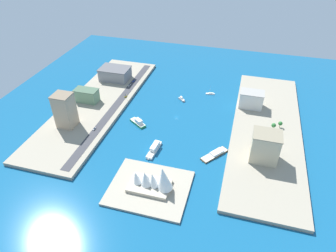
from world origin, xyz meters
The scene contains 22 objects.
ground_plane centered at (0.00, 0.00, 0.00)m, with size 440.00×440.00×0.00m, color #145684.
quay_west centered at (-98.02, 0.00, 1.74)m, with size 70.00×240.00×3.48m, color #9E937F.
quay_east centered at (98.02, 0.00, 1.74)m, with size 70.00×240.00×3.48m, color #9E937F.
peninsula_point centered at (-4.64, 110.18, 1.00)m, with size 66.20×55.84×2.00m, color #A89E89.
road_strip centered at (73.30, 0.00, 3.55)m, with size 9.19×228.00×0.15m, color #38383D.
sailboat_small_white centered at (-28.33, -61.28, 0.87)m, with size 11.81×5.31×12.03m.
ferry_white_commuter centered at (6.45, 62.53, 2.55)m, with size 8.52×28.70×6.47m.
yacht_sleek_gray centered at (2.91, -37.17, 1.44)m, with size 10.14×9.82×4.20m.
barge_flat_brown centered at (-51.43, 52.84, 1.27)m, with size 24.42×28.61×3.28m.
ferry_green_doubledeck centered at (37.23, 24.62, 2.37)m, with size 21.52×17.60×6.73m.
hotel_broad_white centered at (-78.48, -39.82, 13.00)m, with size 27.13×17.98×18.99m.
office_block_beige centered at (-94.69, 49.99, 17.95)m, with size 25.26×21.00×28.89m.
warehouse_low_gray centered at (101.24, -61.62, 11.49)m, with size 39.07×27.58×15.97m.
terminal_long_green centered at (110.24, 0.72, 11.28)m, with size 27.68×14.89×15.55m.
apartment_midrise_tan centered at (106.54, 51.12, 22.11)m, with size 18.68×17.73×37.20m.
van_white centered at (75.99, -48.11, 4.39)m, with size 1.93×4.88×1.54m.
taxi_yellow_cab centered at (69.91, -20.82, 4.45)m, with size 1.98×4.91×1.69m.
sedan_silver centered at (76.00, 50.88, 4.38)m, with size 1.94×4.66×1.51m.
hatchback_blue centered at (75.10, -61.75, 4.39)m, with size 2.03×5.04×1.54m.
traffic_light_waterfront centered at (67.77, -16.88, 7.82)m, with size 0.36×0.36×6.50m.
opera_landmark centered at (-8.52, 110.18, 10.83)m, with size 37.45×22.23×24.99m.
park_tree_cluster centered at (-107.08, -1.57, 9.16)m, with size 11.56×12.03×8.68m.
Camera 1 is at (-66.80, 274.05, 192.07)m, focal length 32.24 mm.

